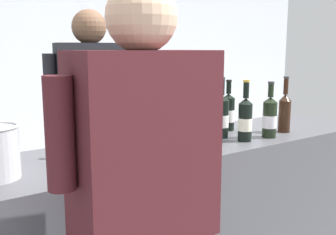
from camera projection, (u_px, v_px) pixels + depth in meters
The scene contains 14 objects.
wall_back at pixel (36, 55), 4.17m from camera, with size 8.00×0.10×2.80m, color silver.
counter at pixel (182, 226), 2.23m from camera, with size 2.53×0.62×0.97m, color #4C4C51.
wine_bottle_0 at pixel (285, 111), 2.40m from camera, with size 0.07×0.07×0.34m.
wine_bottle_1 at pixel (103, 132), 1.84m from camera, with size 0.08×0.08×0.34m.
wine_bottle_2 at pixel (139, 120), 2.13m from camera, with size 0.07×0.07×0.33m.
wine_bottle_3 at pixel (130, 127), 2.00m from camera, with size 0.08×0.08×0.31m.
wine_bottle_4 at pixel (196, 115), 2.36m from camera, with size 0.08×0.08×0.31m.
wine_bottle_5 at pixel (163, 128), 1.92m from camera, with size 0.08×0.08×0.34m.
wine_bottle_6 at pixel (221, 116), 2.25m from camera, with size 0.09×0.09×0.35m.
wine_bottle_7 at pixel (228, 112), 2.46m from camera, with size 0.08×0.08×0.32m.
wine_bottle_8 at pixel (270, 117), 2.26m from camera, with size 0.08×0.08×0.32m.
wine_bottle_9 at pixel (245, 119), 2.17m from camera, with size 0.08×0.08×0.34m.
wine_glass at pixel (170, 125), 2.07m from camera, with size 0.07×0.07×0.17m.
person_server at pixel (93, 146), 2.58m from camera, with size 0.57×0.31×1.71m.
Camera 1 is at (-1.26, -1.67, 1.48)m, focal length 42.17 mm.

